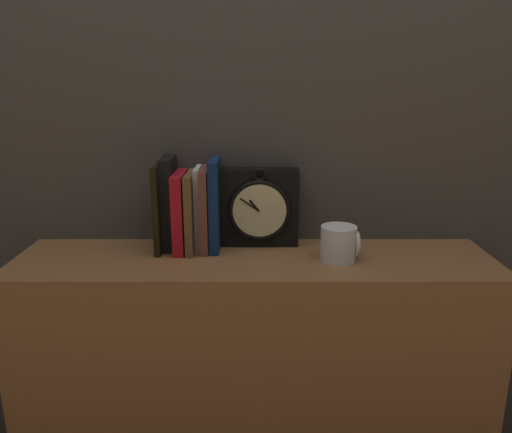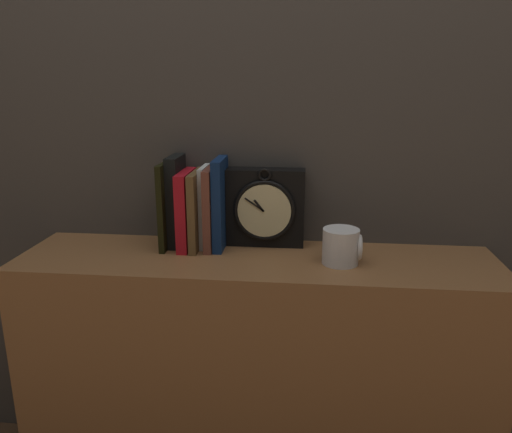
{
  "view_description": "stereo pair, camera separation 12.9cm",
  "coord_description": "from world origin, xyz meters",
  "px_view_note": "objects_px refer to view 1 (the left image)",
  "views": [
    {
      "loc": [
        0.01,
        -1.27,
        1.2
      ],
      "look_at": [
        0.0,
        0.0,
        0.84
      ],
      "focal_mm": 35.0,
      "sensor_mm": 36.0,
      "label": 1
    },
    {
      "loc": [
        0.13,
        -1.26,
        1.2
      ],
      "look_at": [
        0.0,
        0.0,
        0.84
      ],
      "focal_mm": 35.0,
      "sensor_mm": 36.0,
      "label": 2
    }
  ],
  "objects_px": {
    "book_slot0_black": "(162,207)",
    "book_slot1_black": "(172,203)",
    "book_slot2_red": "(182,212)",
    "mug": "(341,244)",
    "book_slot4_white": "(200,208)",
    "book_slot5_brown": "(207,209)",
    "clock": "(261,207)",
    "book_slot3_brown": "(193,212)",
    "book_slot6_navy": "(217,205)"
  },
  "relations": [
    {
      "from": "clock",
      "to": "book_slot4_white",
      "type": "distance_m",
      "value": 0.17
    },
    {
      "from": "book_slot1_black",
      "to": "book_slot6_navy",
      "type": "distance_m",
      "value": 0.13
    },
    {
      "from": "book_slot3_brown",
      "to": "mug",
      "type": "distance_m",
      "value": 0.42
    },
    {
      "from": "book_slot2_red",
      "to": "mug",
      "type": "xyz_separation_m",
      "value": [
        0.43,
        -0.09,
        -0.06
      ]
    },
    {
      "from": "book_slot1_black",
      "to": "book_slot4_white",
      "type": "height_order",
      "value": "book_slot1_black"
    },
    {
      "from": "book_slot4_white",
      "to": "book_slot0_black",
      "type": "bearing_deg",
      "value": -170.79
    },
    {
      "from": "book_slot2_red",
      "to": "book_slot5_brown",
      "type": "relative_size",
      "value": 0.95
    },
    {
      "from": "book_slot4_white",
      "to": "book_slot6_navy",
      "type": "height_order",
      "value": "book_slot6_navy"
    },
    {
      "from": "book_slot1_black",
      "to": "book_slot5_brown",
      "type": "xyz_separation_m",
      "value": [
        0.1,
        -0.01,
        -0.01
      ]
    },
    {
      "from": "book_slot0_black",
      "to": "mug",
      "type": "relative_size",
      "value": 2.42
    },
    {
      "from": "clock",
      "to": "book_slot3_brown",
      "type": "bearing_deg",
      "value": -167.93
    },
    {
      "from": "book_slot0_black",
      "to": "mug",
      "type": "bearing_deg",
      "value": -10.78
    },
    {
      "from": "book_slot1_black",
      "to": "mug",
      "type": "xyz_separation_m",
      "value": [
        0.46,
        -0.11,
        -0.08
      ]
    },
    {
      "from": "mug",
      "to": "book_slot6_navy",
      "type": "bearing_deg",
      "value": 163.64
    },
    {
      "from": "book_slot1_black",
      "to": "book_slot3_brown",
      "type": "height_order",
      "value": "book_slot1_black"
    },
    {
      "from": "book_slot5_brown",
      "to": "book_slot3_brown",
      "type": "bearing_deg",
      "value": -172.03
    },
    {
      "from": "book_slot0_black",
      "to": "book_slot5_brown",
      "type": "height_order",
      "value": "book_slot0_black"
    },
    {
      "from": "book_slot3_brown",
      "to": "book_slot4_white",
      "type": "distance_m",
      "value": 0.03
    },
    {
      "from": "book_slot2_red",
      "to": "book_slot5_brown",
      "type": "xyz_separation_m",
      "value": [
        0.07,
        0.0,
        0.01
      ]
    },
    {
      "from": "book_slot0_black",
      "to": "book_slot6_navy",
      "type": "distance_m",
      "value": 0.15
    },
    {
      "from": "book_slot0_black",
      "to": "book_slot6_navy",
      "type": "bearing_deg",
      "value": 2.13
    },
    {
      "from": "book_slot3_brown",
      "to": "book_slot6_navy",
      "type": "xyz_separation_m",
      "value": [
        0.07,
        0.01,
        0.02
      ]
    },
    {
      "from": "book_slot1_black",
      "to": "mug",
      "type": "relative_size",
      "value": 2.57
    },
    {
      "from": "clock",
      "to": "book_slot6_navy",
      "type": "distance_m",
      "value": 0.13
    },
    {
      "from": "book_slot1_black",
      "to": "book_slot4_white",
      "type": "bearing_deg",
      "value": 1.14
    },
    {
      "from": "book_slot0_black",
      "to": "book_slot1_black",
      "type": "relative_size",
      "value": 0.94
    },
    {
      "from": "book_slot5_brown",
      "to": "book_slot6_navy",
      "type": "distance_m",
      "value": 0.03
    },
    {
      "from": "book_slot5_brown",
      "to": "mug",
      "type": "height_order",
      "value": "book_slot5_brown"
    },
    {
      "from": "book_slot6_navy",
      "to": "mug",
      "type": "height_order",
      "value": "book_slot6_navy"
    },
    {
      "from": "mug",
      "to": "book_slot4_white",
      "type": "bearing_deg",
      "value": 163.99
    },
    {
      "from": "book_slot1_black",
      "to": "book_slot2_red",
      "type": "xyz_separation_m",
      "value": [
        0.03,
        -0.02,
        -0.02
      ]
    },
    {
      "from": "book_slot3_brown",
      "to": "mug",
      "type": "xyz_separation_m",
      "value": [
        0.4,
        -0.09,
        -0.06
      ]
    },
    {
      "from": "book_slot0_black",
      "to": "mug",
      "type": "height_order",
      "value": "book_slot0_black"
    },
    {
      "from": "clock",
      "to": "book_slot0_black",
      "type": "bearing_deg",
      "value": -172.34
    },
    {
      "from": "clock",
      "to": "book_slot2_red",
      "type": "bearing_deg",
      "value": -169.89
    },
    {
      "from": "book_slot0_black",
      "to": "book_slot5_brown",
      "type": "xyz_separation_m",
      "value": [
        0.13,
        0.0,
        -0.01
      ]
    },
    {
      "from": "book_slot5_brown",
      "to": "mug",
      "type": "relative_size",
      "value": 2.29
    },
    {
      "from": "book_slot5_brown",
      "to": "book_slot6_navy",
      "type": "xyz_separation_m",
      "value": [
        0.03,
        0.0,
        0.01
      ]
    },
    {
      "from": "book_slot0_black",
      "to": "book_slot4_white",
      "type": "height_order",
      "value": "book_slot0_black"
    },
    {
      "from": "book_slot2_red",
      "to": "book_slot6_navy",
      "type": "height_order",
      "value": "book_slot6_navy"
    },
    {
      "from": "book_slot2_red",
      "to": "clock",
      "type": "bearing_deg",
      "value": 10.11
    },
    {
      "from": "book_slot3_brown",
      "to": "book_slot4_white",
      "type": "bearing_deg",
      "value": 48.56
    },
    {
      "from": "book_slot1_black",
      "to": "book_slot5_brown",
      "type": "relative_size",
      "value": 1.12
    },
    {
      "from": "book_slot1_black",
      "to": "book_slot3_brown",
      "type": "distance_m",
      "value": 0.07
    },
    {
      "from": "book_slot4_white",
      "to": "book_slot5_brown",
      "type": "distance_m",
      "value": 0.03
    },
    {
      "from": "book_slot0_black",
      "to": "book_slot1_black",
      "type": "height_order",
      "value": "book_slot1_black"
    },
    {
      "from": "book_slot2_red",
      "to": "book_slot6_navy",
      "type": "bearing_deg",
      "value": 4.59
    },
    {
      "from": "clock",
      "to": "book_slot1_black",
      "type": "relative_size",
      "value": 0.9
    },
    {
      "from": "clock",
      "to": "book_slot6_navy",
      "type": "bearing_deg",
      "value": -165.79
    },
    {
      "from": "clock",
      "to": "book_slot0_black",
      "type": "height_order",
      "value": "book_slot0_black"
    }
  ]
}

